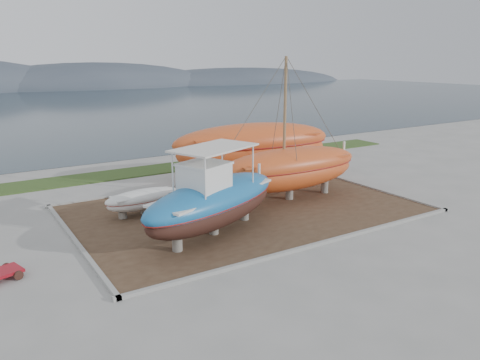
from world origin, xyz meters
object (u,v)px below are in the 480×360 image
orange_sailboat (291,130)px  orange_bare_hull (253,152)px  blue_caique (213,191)px  white_dinghy (144,202)px

orange_sailboat → orange_bare_hull: 5.69m
orange_sailboat → orange_bare_hull: orange_sailboat is taller
blue_caique → white_dinghy: blue_caique is taller
white_dinghy → blue_caique: bearing=-74.2°
white_dinghy → orange_sailboat: (8.20, -1.99, 3.43)m
white_dinghy → orange_bare_hull: (9.09, 3.18, 1.22)m
blue_caique → white_dinghy: (-1.69, 4.55, -1.43)m
blue_caique → white_dinghy: size_ratio=2.01×
white_dinghy → orange_sailboat: 9.11m
orange_bare_hull → white_dinghy: bearing=-151.9°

